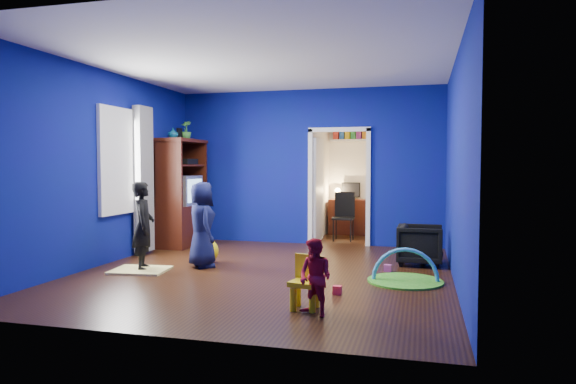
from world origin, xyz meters
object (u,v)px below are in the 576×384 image
(crt_tv, at_px, (183,190))
(child_black, at_px, (143,226))
(vase, at_px, (173,133))
(play_mat, at_px, (405,281))
(folding_chair, at_px, (343,217))
(toddler_red, at_px, (315,277))
(hopper_ball, at_px, (206,251))
(tv_armoire, at_px, (181,193))
(armchair, at_px, (420,245))
(kid_chair, at_px, (305,285))
(child_navy, at_px, (202,225))
(study_desk, at_px, (350,217))

(crt_tv, bearing_deg, child_black, -78.36)
(child_black, distance_m, crt_tv, 2.25)
(vase, relative_size, play_mat, 0.20)
(vase, bearing_deg, folding_chair, 30.79)
(toddler_red, bearing_deg, folding_chair, 124.21)
(hopper_ball, distance_m, folding_chair, 3.34)
(child_black, xyz_separation_m, tv_armoire, (-0.49, 2.17, 0.35))
(armchair, bearing_deg, crt_tv, 80.29)
(child_black, relative_size, play_mat, 1.32)
(vase, relative_size, hopper_ball, 0.49)
(tv_armoire, xyz_separation_m, play_mat, (4.10, -2.01, -0.97))
(kid_chair, distance_m, folding_chair, 4.92)
(crt_tv, xyz_separation_m, folding_chair, (2.76, 1.37, -0.56))
(play_mat, xyz_separation_m, folding_chair, (-1.30, 3.38, 0.45))
(tv_armoire, height_order, hopper_ball, tv_armoire)
(crt_tv, relative_size, play_mat, 0.74)
(child_black, xyz_separation_m, kid_chair, (2.65, -1.36, -0.38))
(toddler_red, distance_m, hopper_ball, 3.08)
(child_black, xyz_separation_m, vase, (-0.49, 1.87, 1.43))
(vase, bearing_deg, armchair, -6.64)
(crt_tv, bearing_deg, armchair, -10.66)
(child_navy, bearing_deg, vase, 1.22)
(armchair, xyz_separation_m, crt_tv, (-4.24, 0.80, 0.72))
(armchair, xyz_separation_m, play_mat, (-0.18, -1.22, -0.29))
(tv_armoire, height_order, crt_tv, tv_armoire)
(vase, relative_size, crt_tv, 0.27)
(crt_tv, bearing_deg, play_mat, -26.36)
(armchair, relative_size, vase, 3.54)
(child_navy, distance_m, crt_tv, 2.15)
(child_black, bearing_deg, folding_chair, -56.91)
(child_black, xyz_separation_m, crt_tv, (-0.45, 2.17, 0.39))
(child_navy, relative_size, study_desk, 1.41)
(child_navy, distance_m, kid_chair, 2.65)
(vase, bearing_deg, hopper_ball, -46.61)
(crt_tv, distance_m, folding_chair, 3.13)
(kid_chair, xyz_separation_m, play_mat, (0.96, 1.52, -0.24))
(folding_chair, bearing_deg, play_mat, -68.98)
(hopper_ball, bearing_deg, vase, 133.39)
(tv_armoire, distance_m, hopper_ball, 2.06)
(crt_tv, xyz_separation_m, study_desk, (2.76, 2.33, -0.65))
(vase, relative_size, tv_armoire, 0.10)
(child_navy, relative_size, kid_chair, 2.49)
(toddler_red, height_order, vase, vase)
(folding_chair, bearing_deg, toddler_red, -84.54)
(tv_armoire, height_order, study_desk, tv_armoire)
(vase, distance_m, hopper_ball, 2.51)
(child_navy, xyz_separation_m, kid_chair, (1.94, -1.76, -0.37))
(child_navy, bearing_deg, crt_tv, -4.78)
(child_black, height_order, child_navy, child_black)
(study_desk, bearing_deg, tv_armoire, -140.26)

